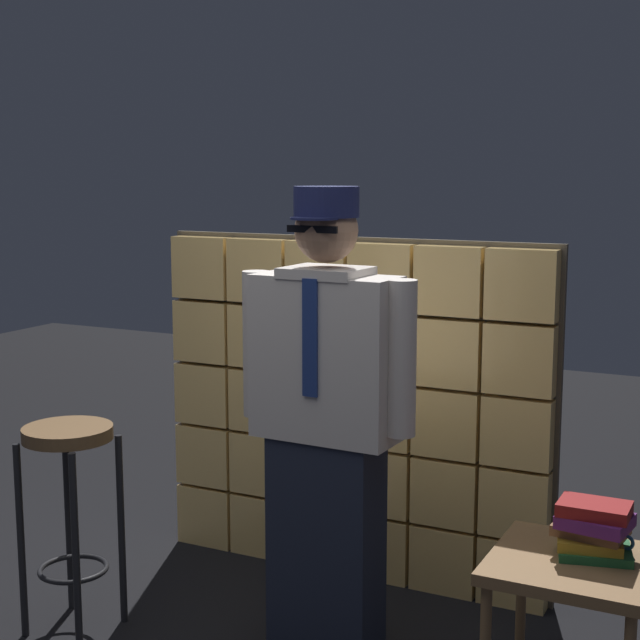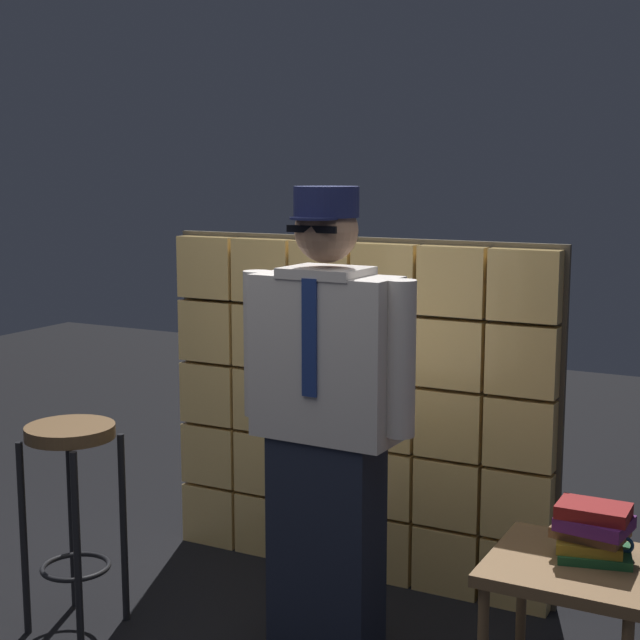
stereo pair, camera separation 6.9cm
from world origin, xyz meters
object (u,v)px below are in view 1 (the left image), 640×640
object	(u,v)px
bar_stool	(70,480)
side_table	(572,579)
standing_person	(326,418)
book_stack	(593,529)
coffee_mug	(608,541)

from	to	relation	value
bar_stool	side_table	distance (m)	1.87
standing_person	side_table	world-z (taller)	standing_person
standing_person	book_stack	xyz separation A→B (m)	(0.93, 0.08, -0.28)
side_table	book_stack	xyz separation A→B (m)	(0.05, 0.06, 0.16)
standing_person	coffee_mug	distance (m)	1.03
coffee_mug	side_table	bearing A→B (deg)	-138.32
standing_person	bar_stool	world-z (taller)	standing_person
side_table	coffee_mug	size ratio (longest dim) A/B	4.15
standing_person	coffee_mug	xyz separation A→B (m)	(0.98, 0.11, -0.32)
bar_stool	coffee_mug	xyz separation A→B (m)	(1.93, 0.37, -0.03)
bar_stool	side_table	bearing A→B (deg)	8.94
bar_stool	standing_person	bearing A→B (deg)	15.33
standing_person	book_stack	world-z (taller)	standing_person
book_stack	coffee_mug	world-z (taller)	book_stack
bar_stool	coffee_mug	distance (m)	1.97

